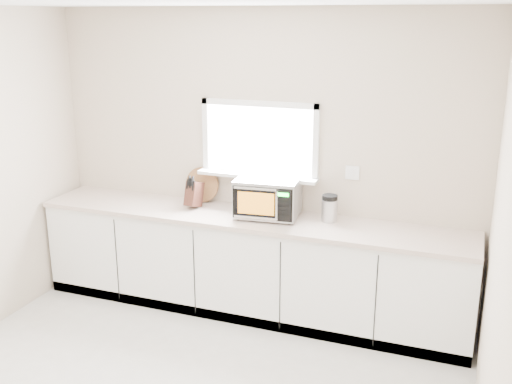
% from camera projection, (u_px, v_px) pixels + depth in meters
% --- Properties ---
extents(back_wall, '(4.00, 0.17, 2.70)m').
position_uv_depth(back_wall, '(260.00, 160.00, 5.43)').
color(back_wall, beige).
rests_on(back_wall, ground).
extents(cabinets, '(3.92, 0.60, 0.88)m').
position_uv_depth(cabinets, '(249.00, 266.00, 5.42)').
color(cabinets, white).
rests_on(cabinets, ground).
extents(countertop, '(3.92, 0.64, 0.04)m').
position_uv_depth(countertop, '(248.00, 218.00, 5.29)').
color(countertop, beige).
rests_on(countertop, cabinets).
extents(microwave, '(0.58, 0.47, 0.35)m').
position_uv_depth(microwave, '(268.00, 197.00, 5.22)').
color(microwave, black).
rests_on(microwave, countertop).
extents(knife_block, '(0.13, 0.23, 0.31)m').
position_uv_depth(knife_block, '(194.00, 193.00, 5.48)').
color(knife_block, '#4B251A').
rests_on(knife_block, countertop).
extents(cutting_board, '(0.33, 0.08, 0.33)m').
position_uv_depth(cutting_board, '(202.00, 185.00, 5.65)').
color(cutting_board, '#A3783F').
rests_on(cutting_board, countertop).
extents(coffee_grinder, '(0.14, 0.14, 0.24)m').
position_uv_depth(coffee_grinder, '(329.00, 208.00, 5.12)').
color(coffee_grinder, '#B7BABF').
rests_on(coffee_grinder, countertop).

